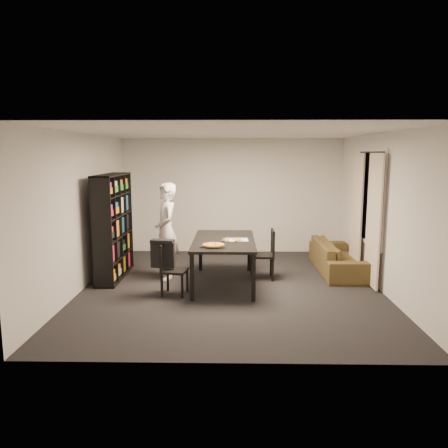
{
  "coord_description": "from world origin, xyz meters",
  "views": [
    {
      "loc": [
        0.02,
        -7.22,
        2.28
      ],
      "look_at": [
        -0.13,
        0.28,
        1.05
      ],
      "focal_mm": 35.0,
      "sensor_mm": 36.0,
      "label": 1
    }
  ],
  "objects_px": {
    "bookshelf": "(113,226)",
    "person": "(166,231)",
    "pepperoni_pizza": "(213,245)",
    "dining_table": "(224,244)",
    "sofa": "(338,257)",
    "chair_left": "(170,266)",
    "chair_right": "(267,251)",
    "baking_tray": "(213,246)"
  },
  "relations": [
    {
      "from": "bookshelf",
      "to": "pepperoni_pizza",
      "type": "height_order",
      "value": "bookshelf"
    },
    {
      "from": "person",
      "to": "sofa",
      "type": "bearing_deg",
      "value": 80.08
    },
    {
      "from": "bookshelf",
      "to": "dining_table",
      "type": "height_order",
      "value": "bookshelf"
    },
    {
      "from": "person",
      "to": "chair_left",
      "type": "bearing_deg",
      "value": -7.68
    },
    {
      "from": "pepperoni_pizza",
      "to": "chair_left",
      "type": "bearing_deg",
      "value": -178.19
    },
    {
      "from": "bookshelf",
      "to": "person",
      "type": "distance_m",
      "value": 0.99
    },
    {
      "from": "chair_right",
      "to": "baking_tray",
      "type": "distance_m",
      "value": 1.31
    },
    {
      "from": "sofa",
      "to": "bookshelf",
      "type": "bearing_deg",
      "value": 95.91
    },
    {
      "from": "person",
      "to": "baking_tray",
      "type": "height_order",
      "value": "person"
    },
    {
      "from": "bookshelf",
      "to": "person",
      "type": "height_order",
      "value": "bookshelf"
    },
    {
      "from": "bookshelf",
      "to": "dining_table",
      "type": "distance_m",
      "value": 2.08
    },
    {
      "from": "bookshelf",
      "to": "sofa",
      "type": "xyz_separation_m",
      "value": [
        4.22,
        0.44,
        -0.66
      ]
    },
    {
      "from": "pepperoni_pizza",
      "to": "person",
      "type": "bearing_deg",
      "value": 134.72
    },
    {
      "from": "person",
      "to": "bookshelf",
      "type": "bearing_deg",
      "value": -113.44
    },
    {
      "from": "dining_table",
      "to": "pepperoni_pizza",
      "type": "xyz_separation_m",
      "value": [
        -0.16,
        -0.56,
        0.1
      ]
    },
    {
      "from": "chair_left",
      "to": "person",
      "type": "height_order",
      "value": "person"
    },
    {
      "from": "pepperoni_pizza",
      "to": "dining_table",
      "type": "bearing_deg",
      "value": 74.44
    },
    {
      "from": "chair_left",
      "to": "sofa",
      "type": "height_order",
      "value": "chair_left"
    },
    {
      "from": "chair_right",
      "to": "person",
      "type": "height_order",
      "value": "person"
    },
    {
      "from": "bookshelf",
      "to": "dining_table",
      "type": "relative_size",
      "value": 1.0
    },
    {
      "from": "chair_left",
      "to": "sofa",
      "type": "distance_m",
      "value": 3.38
    },
    {
      "from": "sofa",
      "to": "chair_right",
      "type": "bearing_deg",
      "value": 109.38
    },
    {
      "from": "bookshelf",
      "to": "baking_tray",
      "type": "xyz_separation_m",
      "value": [
        1.87,
        -0.94,
        -0.15
      ]
    },
    {
      "from": "baking_tray",
      "to": "sofa",
      "type": "xyz_separation_m",
      "value": [
        2.36,
        1.37,
        -0.51
      ]
    },
    {
      "from": "dining_table",
      "to": "chair_right",
      "type": "bearing_deg",
      "value": 24.51
    },
    {
      "from": "baking_tray",
      "to": "pepperoni_pizza",
      "type": "height_order",
      "value": "pepperoni_pizza"
    },
    {
      "from": "baking_tray",
      "to": "person",
      "type": "bearing_deg",
      "value": 135.92
    },
    {
      "from": "chair_right",
      "to": "person",
      "type": "relative_size",
      "value": 0.52
    },
    {
      "from": "bookshelf",
      "to": "chair_right",
      "type": "distance_m",
      "value": 2.84
    },
    {
      "from": "baking_tray",
      "to": "sofa",
      "type": "relative_size",
      "value": 0.2
    },
    {
      "from": "dining_table",
      "to": "sofa",
      "type": "relative_size",
      "value": 0.95
    },
    {
      "from": "chair_right",
      "to": "pepperoni_pizza",
      "type": "xyz_separation_m",
      "value": [
        -0.93,
        -0.92,
        0.3
      ]
    },
    {
      "from": "dining_table",
      "to": "chair_left",
      "type": "bearing_deg",
      "value": -145.94
    },
    {
      "from": "chair_left",
      "to": "baking_tray",
      "type": "bearing_deg",
      "value": -76.7
    },
    {
      "from": "dining_table",
      "to": "baking_tray",
      "type": "relative_size",
      "value": 4.75
    },
    {
      "from": "chair_right",
      "to": "dining_table",
      "type": "bearing_deg",
      "value": -65.59
    },
    {
      "from": "chair_right",
      "to": "sofa",
      "type": "height_order",
      "value": "chair_right"
    },
    {
      "from": "pepperoni_pizza",
      "to": "sofa",
      "type": "xyz_separation_m",
      "value": [
        2.35,
        1.41,
        -0.53
      ]
    },
    {
      "from": "person",
      "to": "baking_tray",
      "type": "xyz_separation_m",
      "value": [
        0.89,
        -0.86,
        -0.08
      ]
    },
    {
      "from": "bookshelf",
      "to": "chair_left",
      "type": "relative_size",
      "value": 2.27
    },
    {
      "from": "chair_left",
      "to": "baking_tray",
      "type": "xyz_separation_m",
      "value": [
        0.7,
        0.06,
        0.32
      ]
    },
    {
      "from": "bookshelf",
      "to": "chair_right",
      "type": "height_order",
      "value": "bookshelf"
    }
  ]
}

